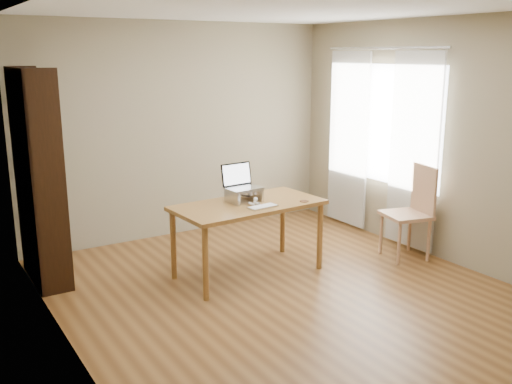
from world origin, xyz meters
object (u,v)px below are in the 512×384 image
laptop (241,182)px  cat (243,195)px  bookshelf (40,177)px  desk (248,212)px  chair (412,208)px  keyboard (263,207)px

laptop → cat: size_ratio=0.77×
bookshelf → cat: 2.00m
desk → chair: chair is taller
keyboard → chair: bearing=-15.0°
desk → keyboard: 0.24m
laptop → cat: bearing=-78.7°
chair → cat: bearing=174.2°
desk → laptop: size_ratio=4.27×
chair → keyboard: bearing=-176.1°
bookshelf → keyboard: bearing=-32.7°
desk → laptop: bearing=86.9°
laptop → cat: (0.01, -0.03, -0.13)m
bookshelf → desk: size_ratio=1.36×
chair → laptop: bearing=173.4°
bookshelf → cat: (1.80, -0.84, -0.24)m
laptop → cat: 0.14m
bookshelf → chair: 3.91m
laptop → chair: 1.95m
keyboard → cat: bearing=89.2°
desk → cat: cat is taller
bookshelf → laptop: 1.97m
desk → bookshelf: bearing=148.9°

